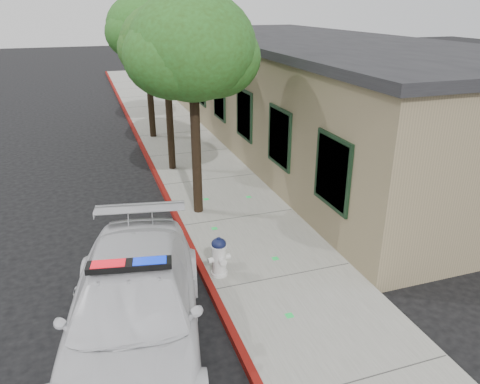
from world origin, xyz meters
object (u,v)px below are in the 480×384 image
object	(u,v)px
clapboard_building	(311,93)
street_tree_near	(193,52)
police_car	(134,310)
fire_hydrant	(219,256)
street_tree_far	(146,31)
street_tree_mid	(166,46)

from	to	relation	value
clapboard_building	street_tree_near	distance (m)	8.28
police_car	street_tree_near	world-z (taller)	street_tree_near
fire_hydrant	street_tree_far	world-z (taller)	street_tree_far
clapboard_building	street_tree_near	size ratio (longest dim) A/B	3.70
police_car	street_tree_far	world-z (taller)	street_tree_far
clapboard_building	street_tree_far	xyz separation A→B (m)	(-5.97, 2.74, 2.31)
street_tree_near	fire_hydrant	bearing A→B (deg)	-96.27
clapboard_building	street_tree_mid	distance (m)	6.49
street_tree_mid	street_tree_far	xyz separation A→B (m)	(0.00, 4.26, 0.25)
street_tree_mid	street_tree_far	bearing A→B (deg)	89.94
fire_hydrant	street_tree_far	bearing A→B (deg)	81.27
fire_hydrant	street_tree_near	bearing A→B (deg)	76.91
police_car	street_tree_mid	distance (m)	9.45
street_tree_near	street_tree_mid	xyz separation A→B (m)	(0.02, 3.76, -0.18)
clapboard_building	street_tree_mid	size ratio (longest dim) A/B	3.90
police_car	street_tree_mid	xyz separation A→B (m)	(2.27, 8.52, 3.39)
fire_hydrant	clapboard_building	bearing A→B (deg)	46.46
clapboard_building	fire_hydrant	world-z (taller)	clapboard_building
street_tree_mid	police_car	bearing A→B (deg)	-104.93
fire_hydrant	street_tree_near	distance (m)	4.99
clapboard_building	police_car	world-z (taller)	clapboard_building
clapboard_building	fire_hydrant	size ratio (longest dim) A/B	24.13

